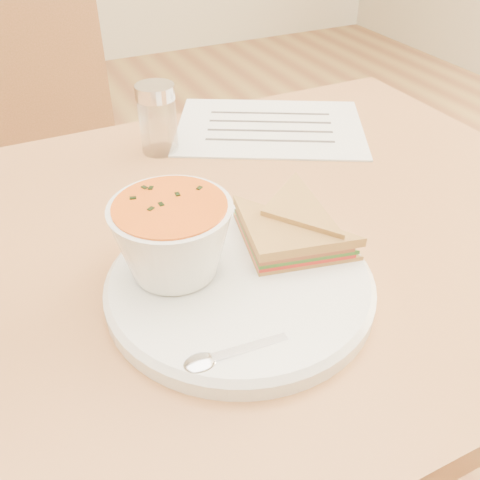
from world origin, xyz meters
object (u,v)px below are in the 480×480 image
chair_far (66,202)px  condiment_shaker (158,119)px  dining_table (221,420)px  soup_bowl (173,242)px  plate (240,285)px

chair_far → condiment_shaker: 0.55m
dining_table → chair_far: (-0.10, 0.65, 0.08)m
soup_bowl → condiment_shaker: condiment_shaker is taller
condiment_shaker → plate: bearing=-95.2°
dining_table → condiment_shaker: size_ratio=9.76×
dining_table → plate: (-0.02, -0.11, 0.38)m
chair_far → condiment_shaker: chair_far is taller
plate → soup_bowl: 0.08m
condiment_shaker → chair_far: bearing=105.7°
chair_far → soup_bowl: size_ratio=7.47×
chair_far → plate: 0.82m
dining_table → chair_far: size_ratio=1.11×
chair_far → condiment_shaker: bearing=99.0°
dining_table → condiment_shaker: 0.49m
dining_table → plate: bearing=-99.3°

